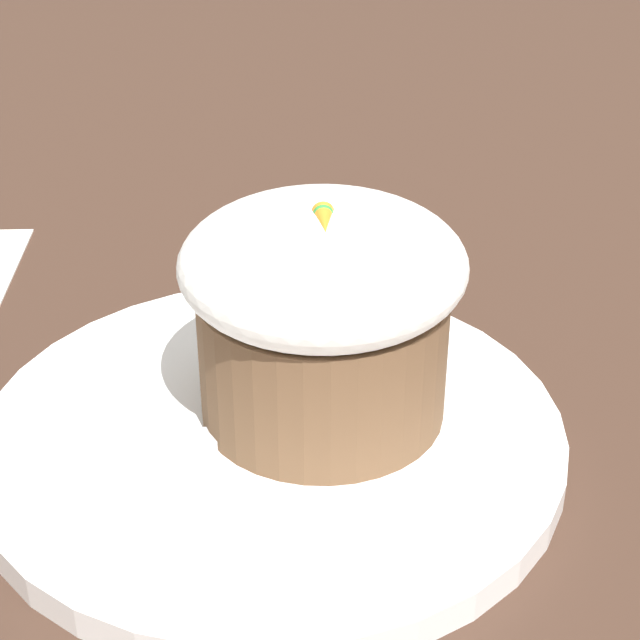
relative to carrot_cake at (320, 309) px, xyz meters
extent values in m
plane|color=#3D281E|center=(0.01, -0.02, -0.06)|extent=(4.00, 4.00, 0.00)
cylinder|color=white|center=(0.01, -0.02, -0.05)|extent=(0.23, 0.23, 0.01)
cylinder|color=brown|center=(0.00, 0.00, -0.02)|extent=(0.10, 0.10, 0.05)
ellipsoid|color=white|center=(0.00, 0.00, 0.02)|extent=(0.11, 0.11, 0.04)
cone|color=orange|center=(0.01, 0.00, 0.04)|extent=(0.02, 0.01, 0.01)
sphere|color=green|center=(0.00, 0.00, 0.04)|extent=(0.01, 0.01, 0.01)
cube|color=silver|center=(0.02, -0.07, -0.04)|extent=(0.02, 0.08, 0.00)
ellipsoid|color=silver|center=(0.02, -0.02, -0.04)|extent=(0.04, 0.05, 0.01)
camera|label=1|loc=(0.35, -0.02, 0.20)|focal=60.00mm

